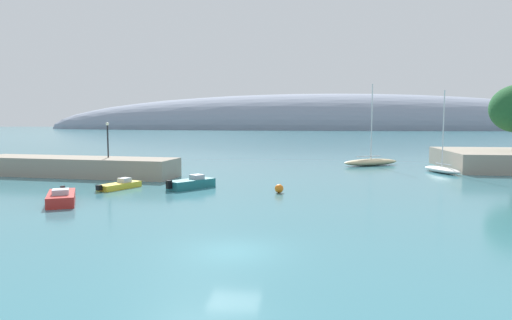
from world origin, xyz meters
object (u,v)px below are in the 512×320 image
at_px(sailboat_sand_mid_mooring, 371,162).
at_px(motorboat_red_alongside_breakwater, 61,198).
at_px(motorboat_teal_foreground, 191,183).
at_px(harbor_lamp_post, 108,135).
at_px(mooring_buoy_orange, 279,189).
at_px(motorboat_yellow_outer, 120,185).
at_px(sailboat_white_near_shore, 442,169).

bearing_deg(sailboat_sand_mid_mooring, motorboat_red_alongside_breakwater, -157.78).
bearing_deg(motorboat_teal_foreground, sailboat_sand_mid_mooring, -2.38).
bearing_deg(harbor_lamp_post, sailboat_sand_mid_mooring, 26.07).
height_order(mooring_buoy_orange, harbor_lamp_post, harbor_lamp_post).
relative_size(motorboat_teal_foreground, motorboat_red_alongside_breakwater, 0.86).
distance_m(motorboat_teal_foreground, motorboat_yellow_outer, 6.50).
distance_m(motorboat_teal_foreground, mooring_buoy_orange, 8.28).
bearing_deg(motorboat_yellow_outer, motorboat_teal_foreground, -58.20).
bearing_deg(motorboat_red_alongside_breakwater, mooring_buoy_orange, 85.83).
relative_size(motorboat_teal_foreground, mooring_buoy_orange, 5.97).
distance_m(sailboat_white_near_shore, harbor_lamp_post, 38.39).
bearing_deg(mooring_buoy_orange, sailboat_white_near_shore, 42.67).
distance_m(sailboat_sand_mid_mooring, motorboat_yellow_outer, 34.49).
relative_size(sailboat_white_near_shore, motorboat_teal_foreground, 2.14).
height_order(sailboat_sand_mid_mooring, harbor_lamp_post, sailboat_sand_mid_mooring).
height_order(sailboat_white_near_shore, mooring_buoy_orange, sailboat_white_near_shore).
relative_size(sailboat_sand_mid_mooring, mooring_buoy_orange, 14.50).
bearing_deg(motorboat_yellow_outer, harbor_lamp_post, 53.82).
bearing_deg(motorboat_teal_foreground, harbor_lamp_post, 93.92).
bearing_deg(sailboat_white_near_shore, harbor_lamp_post, 80.08).
height_order(sailboat_white_near_shore, motorboat_teal_foreground, sailboat_white_near_shore).
xyz_separation_m(sailboat_sand_mid_mooring, harbor_lamp_post, (-30.30, -14.83, 3.94)).
bearing_deg(motorboat_red_alongside_breakwater, harbor_lamp_post, 165.41).
height_order(sailboat_white_near_shore, harbor_lamp_post, sailboat_white_near_shore).
bearing_deg(sailboat_white_near_shore, motorboat_teal_foreground, 98.80).
distance_m(mooring_buoy_orange, harbor_lamp_post, 21.94).
xyz_separation_m(motorboat_red_alongside_breakwater, mooring_buoy_orange, (15.92, 6.75, -0.06)).
bearing_deg(mooring_buoy_orange, sailboat_sand_mid_mooring, 65.77).
distance_m(motorboat_red_alongside_breakwater, mooring_buoy_orange, 17.29).
bearing_deg(sailboat_sand_mid_mooring, motorboat_teal_foreground, -156.98).
bearing_deg(sailboat_white_near_shore, mooring_buoy_orange, 111.64).
xyz_separation_m(motorboat_yellow_outer, harbor_lamp_post, (-4.91, 8.52, 4.18)).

